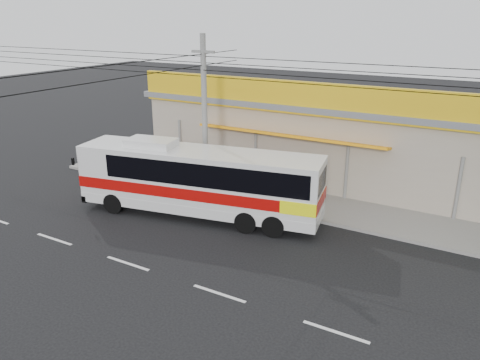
{
  "coord_description": "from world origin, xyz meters",
  "views": [
    {
      "loc": [
        7.21,
        -13.71,
        8.68
      ],
      "look_at": [
        -1.78,
        2.0,
        2.3
      ],
      "focal_mm": 35.0,
      "sensor_mm": 36.0,
      "label": 1
    }
  ],
  "objects_px": {
    "motorbike_dark": "(153,157)",
    "coach_bus": "(202,178)",
    "utility_pole": "(203,65)",
    "motorbike_red": "(227,179)"
  },
  "relations": [
    {
      "from": "motorbike_dark",
      "to": "coach_bus",
      "type": "bearing_deg",
      "value": -124.91
    },
    {
      "from": "coach_bus",
      "to": "motorbike_red",
      "type": "distance_m",
      "value": 3.64
    },
    {
      "from": "coach_bus",
      "to": "motorbike_dark",
      "type": "relative_size",
      "value": 7.45
    },
    {
      "from": "coach_bus",
      "to": "utility_pole",
      "type": "relative_size",
      "value": 0.33
    },
    {
      "from": "motorbike_dark",
      "to": "utility_pole",
      "type": "xyz_separation_m",
      "value": [
        5.89,
        -3.01,
        5.95
      ]
    },
    {
      "from": "utility_pole",
      "to": "motorbike_dark",
      "type": "bearing_deg",
      "value": 152.92
    },
    {
      "from": "coach_bus",
      "to": "utility_pole",
      "type": "distance_m",
      "value": 5.09
    },
    {
      "from": "coach_bus",
      "to": "utility_pole",
      "type": "xyz_separation_m",
      "value": [
        -0.91,
        1.66,
        4.73
      ]
    },
    {
      "from": "motorbike_dark",
      "to": "motorbike_red",
      "type": "bearing_deg",
      "value": -102.64
    },
    {
      "from": "motorbike_dark",
      "to": "utility_pole",
      "type": "relative_size",
      "value": 0.04
    }
  ]
}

